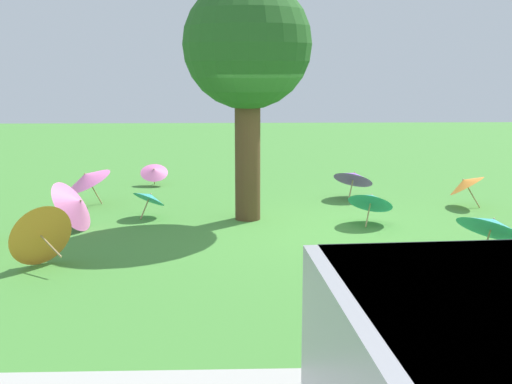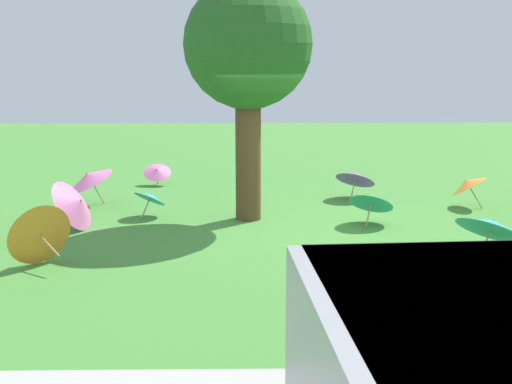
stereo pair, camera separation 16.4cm
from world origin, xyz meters
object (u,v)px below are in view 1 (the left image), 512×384
Objects in this scene: parasol_orange_2 at (38,233)px; parasol_teal_2 at (492,225)px; parasol_purple_4 at (354,177)px; parasol_yellow_0 at (407,264)px; parasol_pink_2 at (76,204)px; parasol_pink_1 at (154,171)px; parasol_orange_1 at (465,183)px; shade_tree at (247,49)px; parasol_teal_0 at (371,199)px; parasol_teal_1 at (150,197)px; parasol_pink_0 at (87,178)px.

parasol_orange_2 is 0.72× the size of parasol_teal_2.
parasol_teal_2 is at bearing 105.20° from parasol_purple_4.
parasol_yellow_0 is 0.73× the size of parasol_pink_2.
parasol_orange_2 is 5.83m from parasol_pink_1.
parasol_orange_1 is (-2.28, -4.37, 0.19)m from parasol_yellow_0.
parasol_orange_1 and parasol_purple_4 have the same top height.
parasol_yellow_0 is 0.68× the size of parasol_purple_4.
shade_tree is at bearing -62.12° from parasol_yellow_0.
parasol_teal_0 is 1.06× the size of parasol_orange_2.
parasol_yellow_0 is at bearing 168.40° from parasol_orange_2.
parasol_pink_1 is (3.89, -6.74, 0.06)m from parasol_yellow_0.
parasol_pink_1 is at bearing -41.75° from parasol_teal_0.
parasol_orange_2 is at bearing 81.99° from parasol_pink_1.
parasol_pink_0 is at bearing -37.95° from parasol_teal_1.
parasol_orange_2 is 1.87m from parasol_pink_2.
parasol_teal_2 is (-5.03, 2.65, 0.12)m from parasol_teal_1.
parasol_pink_1 is at bearing -60.03° from parasol_yellow_0.
parasol_yellow_0 is 0.92× the size of parasol_teal_1.
parasol_teal_1 is at bearing -45.79° from parasol_yellow_0.
parasol_purple_4 is at bearing -158.43° from parasol_teal_1.
parasol_teal_2 is (-6.35, 3.68, -0.05)m from parasol_pink_0.
parasol_pink_2 is (4.65, -2.83, 0.16)m from parasol_yellow_0.
parasol_teal_0 is 4.87m from parasol_pink_2.
parasol_teal_2 reaches higher than parasol_purple_4.
parasol_teal_0 is 0.92× the size of parasol_purple_4.
parasol_teal_2 is at bearing 76.06° from parasol_orange_1.
parasol_pink_0 is 1.27× the size of parasol_orange_1.
parasol_teal_1 is (5.86, 0.69, -0.09)m from parasol_orange_1.
parasol_teal_0 is (-5.11, 1.63, -0.12)m from parasol_pink_0.
parasol_orange_2 is 0.93× the size of parasol_pink_2.
shade_tree is 4.54m from parasol_orange_2.
parasol_teal_1 is at bearing -141.80° from parasol_pink_2.
parasol_orange_2 is (-0.20, 3.74, -0.09)m from parasol_pink_0.
parasol_yellow_0 is at bearing 62.46° from parasol_orange_1.
parasol_purple_4 is at bearing -141.76° from shade_tree.
parasol_orange_2 is 1.18× the size of parasol_teal_1.
parasol_teal_0 is at bearing 168.36° from shade_tree.
parasol_pink_2 is at bearing 38.20° from parasol_teal_1.
parasol_teal_2 is (-3.31, 2.48, -2.42)m from shade_tree.
parasol_orange_1 is 0.86× the size of parasol_purple_4.
parasol_orange_2 reaches higher than parasol_pink_0.
parasol_orange_2 reaches higher than parasol_purple_4.
parasol_pink_0 is at bearing -21.53° from shade_tree.
parasol_yellow_0 is 4.93m from parasol_orange_1.
parasol_pink_2 is at bearing 12.53° from parasol_orange_1.
parasol_orange_1 is 2.14m from parasol_purple_4.
parasol_teal_1 is at bearing -5.66° from shade_tree.
parasol_pink_0 is at bearing -43.86° from parasol_yellow_0.
parasol_orange_1 is (-7.18, 0.34, -0.08)m from parasol_pink_0.
parasol_pink_2 is at bearing 2.94° from parasol_teal_0.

